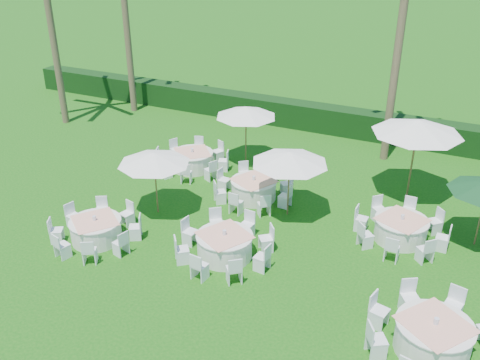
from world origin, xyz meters
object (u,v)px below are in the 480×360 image
object	(u,v)px
banquet_table_a	(96,230)
umbrella_d	(418,127)
banquet_table_b	(225,245)
umbrella_b	(290,158)
banquet_table_c	(433,336)
banquet_table_d	(193,160)
banquet_table_e	(254,189)
umbrella_c	(246,112)
umbrella_a	(154,158)
banquet_table_f	(401,229)

from	to	relation	value
banquet_table_a	umbrella_d	world-z (taller)	umbrella_d
banquet_table_a	banquet_table_b	xyz separation A→B (m)	(4.08, 0.92, 0.02)
banquet_table_b	umbrella_b	bearing A→B (deg)	75.01
banquet_table_b	banquet_table_c	distance (m)	6.34
banquet_table_d	umbrella_b	world-z (taller)	umbrella_b
banquet_table_b	banquet_table_e	world-z (taller)	banquet_table_b
umbrella_c	umbrella_a	bearing A→B (deg)	-101.74
banquet_table_c	banquet_table_e	distance (m)	8.57
banquet_table_a	banquet_table_e	xyz separation A→B (m)	(3.40, 4.64, 0.01)
banquet_table_d	umbrella_a	bearing A→B (deg)	-80.03
banquet_table_d	banquet_table_f	world-z (taller)	banquet_table_f
banquet_table_f	banquet_table_e	bearing A→B (deg)	174.19
banquet_table_d	banquet_table_f	size ratio (longest dim) A/B	0.98
banquet_table_f	umbrella_d	world-z (taller)	umbrella_d
umbrella_d	umbrella_a	bearing A→B (deg)	-147.25
banquet_table_c	umbrella_d	bearing A→B (deg)	103.34
umbrella_b	umbrella_d	distance (m)	4.76
umbrella_a	umbrella_d	xyz separation A→B (m)	(7.65, 4.92, 0.64)
banquet_table_a	banquet_table_f	world-z (taller)	banquet_table_f
banquet_table_c	umbrella_d	world-z (taller)	umbrella_d
umbrella_a	banquet_table_a	bearing A→B (deg)	-108.88
banquet_table_d	umbrella_a	xyz separation A→B (m)	(0.63, -3.57, 1.67)
umbrella_c	umbrella_d	size ratio (longest dim) A/B	0.78
banquet_table_f	umbrella_d	size ratio (longest dim) A/B	0.93
banquet_table_d	banquet_table_e	distance (m)	3.47
banquet_table_a	banquet_table_b	distance (m)	4.19
umbrella_a	umbrella_b	size ratio (longest dim) A/B	0.94
banquet_table_b	umbrella_d	size ratio (longest dim) A/B	0.95
banquet_table_e	umbrella_a	size ratio (longest dim) A/B	1.20
umbrella_a	umbrella_d	distance (m)	9.12
umbrella_b	umbrella_d	size ratio (longest dim) A/B	0.82
banquet_table_b	umbrella_d	distance (m)	8.01
banquet_table_f	umbrella_c	size ratio (longest dim) A/B	1.19
banquet_table_c	banquet_table_a	bearing A→B (deg)	177.34
banquet_table_c	banquet_table_f	world-z (taller)	banquet_table_c
banquet_table_f	banquet_table_c	bearing A→B (deg)	-71.32
umbrella_a	umbrella_b	xyz separation A→B (m)	(4.14, 1.76, 0.09)
banquet_table_d	banquet_table_e	world-z (taller)	same
banquet_table_d	umbrella_b	distance (m)	5.39
umbrella_b	banquet_table_d	bearing A→B (deg)	159.19
banquet_table_d	banquet_table_f	distance (m)	8.74
banquet_table_a	umbrella_c	size ratio (longest dim) A/B	1.15
banquet_table_d	umbrella_a	distance (m)	3.99
banquet_table_e	banquet_table_d	bearing A→B (deg)	159.10
banquet_table_f	umbrella_c	xyz separation A→B (m)	(-6.88, 3.27, 1.82)
banquet_table_d	umbrella_c	world-z (taller)	umbrella_c
umbrella_b	umbrella_c	distance (m)	4.52
banquet_table_f	umbrella_a	size ratio (longest dim) A/B	1.20
umbrella_a	umbrella_c	size ratio (longest dim) A/B	0.98
banquet_table_b	banquet_table_e	size ratio (longest dim) A/B	1.03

